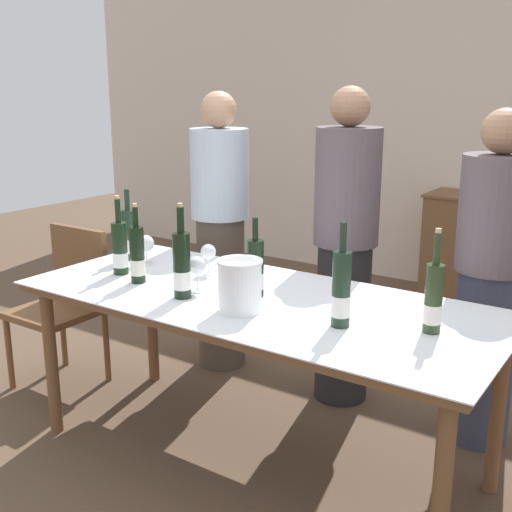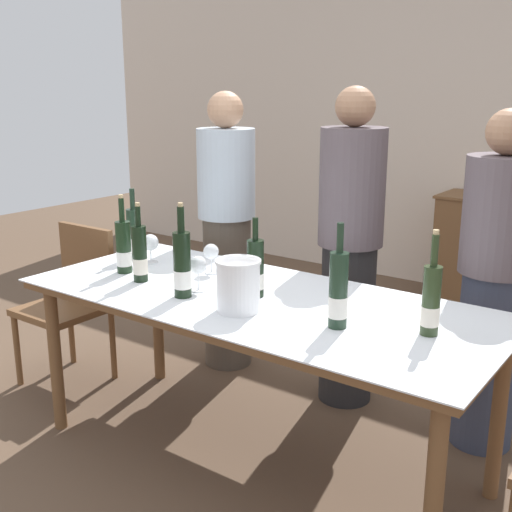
# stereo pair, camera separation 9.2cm
# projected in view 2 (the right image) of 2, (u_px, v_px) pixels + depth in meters

# --- Properties ---
(ground_plane) EXTENTS (12.00, 12.00, 0.00)m
(ground_plane) POSITION_uv_depth(u_px,v_px,m) (256.00, 458.00, 2.91)
(ground_plane) COLOR brown
(back_wall) EXTENTS (8.00, 0.10, 2.80)m
(back_wall) POSITION_uv_depth(u_px,v_px,m) (490.00, 117.00, 4.94)
(back_wall) COLOR beige
(back_wall) RESTS_ON ground_plane
(dining_table) EXTENTS (2.07, 0.88, 0.77)m
(dining_table) POSITION_uv_depth(u_px,v_px,m) (256.00, 312.00, 2.73)
(dining_table) COLOR brown
(dining_table) RESTS_ON ground_plane
(ice_bucket) EXTENTS (0.18, 0.18, 0.21)m
(ice_bucket) POSITION_uv_depth(u_px,v_px,m) (238.00, 284.00, 2.52)
(ice_bucket) COLOR white
(ice_bucket) RESTS_ON dining_table
(wine_bottle_0) EXTENTS (0.07, 0.07, 0.36)m
(wine_bottle_0) POSITION_uv_depth(u_px,v_px,m) (140.00, 255.00, 2.90)
(wine_bottle_0) COLOR black
(wine_bottle_0) RESTS_ON dining_table
(wine_bottle_1) EXTENTS (0.07, 0.07, 0.39)m
(wine_bottle_1) POSITION_uv_depth(u_px,v_px,m) (338.00, 292.00, 2.34)
(wine_bottle_1) COLOR #1E3323
(wine_bottle_1) RESTS_ON dining_table
(wine_bottle_2) EXTENTS (0.07, 0.07, 0.36)m
(wine_bottle_2) POSITION_uv_depth(u_px,v_px,m) (134.00, 235.00, 3.30)
(wine_bottle_2) COLOR #1E3323
(wine_bottle_2) RESTS_ON dining_table
(wine_bottle_3) EXTENTS (0.07, 0.07, 0.39)m
(wine_bottle_3) POSITION_uv_depth(u_px,v_px,m) (431.00, 301.00, 2.27)
(wine_bottle_3) COLOR #28381E
(wine_bottle_3) RESTS_ON dining_table
(wine_bottle_4) EXTENTS (0.07, 0.07, 0.38)m
(wine_bottle_4) POSITION_uv_depth(u_px,v_px,m) (124.00, 248.00, 3.04)
(wine_bottle_4) COLOR black
(wine_bottle_4) RESTS_ON dining_table
(wine_bottle_5) EXTENTS (0.07, 0.07, 0.40)m
(wine_bottle_5) POSITION_uv_depth(u_px,v_px,m) (182.00, 266.00, 2.68)
(wine_bottle_5) COLOR black
(wine_bottle_5) RESTS_ON dining_table
(wine_bottle_6) EXTENTS (0.07, 0.07, 0.34)m
(wine_bottle_6) POSITION_uv_depth(u_px,v_px,m) (255.00, 270.00, 2.70)
(wine_bottle_6) COLOR black
(wine_bottle_6) RESTS_ON dining_table
(wine_glass_0) EXTENTS (0.08, 0.08, 0.16)m
(wine_glass_0) POSITION_uv_depth(u_px,v_px,m) (198.00, 266.00, 2.76)
(wine_glass_0) COLOR white
(wine_glass_0) RESTS_ON dining_table
(wine_glass_1) EXTENTS (0.08, 0.08, 0.15)m
(wine_glass_1) POSITION_uv_depth(u_px,v_px,m) (150.00, 243.00, 3.21)
(wine_glass_1) COLOR white
(wine_glass_1) RESTS_ON dining_table
(wine_glass_2) EXTENTS (0.07, 0.07, 0.14)m
(wine_glass_2) POSITION_uv_depth(u_px,v_px,m) (211.00, 253.00, 3.03)
(wine_glass_2) COLOR white
(wine_glass_2) RESTS_ON dining_table
(chair_left_end) EXTENTS (0.42, 0.42, 0.87)m
(chair_left_end) POSITION_uv_depth(u_px,v_px,m) (74.00, 294.00, 3.60)
(chair_left_end) COLOR brown
(chair_left_end) RESTS_ON ground_plane
(person_host) EXTENTS (0.33, 0.33, 1.61)m
(person_host) POSITION_uv_depth(u_px,v_px,m) (227.00, 234.00, 3.72)
(person_host) COLOR #51473D
(person_host) RESTS_ON ground_plane
(person_guest_left) EXTENTS (0.33, 0.33, 1.64)m
(person_guest_left) POSITION_uv_depth(u_px,v_px,m) (350.00, 251.00, 3.27)
(person_guest_left) COLOR #262628
(person_guest_left) RESTS_ON ground_plane
(person_guest_right) EXTENTS (0.33, 0.33, 1.55)m
(person_guest_right) POSITION_uv_depth(u_px,v_px,m) (494.00, 286.00, 2.85)
(person_guest_right) COLOR #383F56
(person_guest_right) RESTS_ON ground_plane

